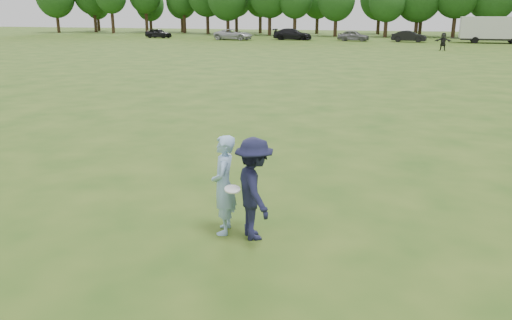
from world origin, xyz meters
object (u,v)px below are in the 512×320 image
(thrower, at_px, (224,185))
(car_d, at_px, (293,34))
(car_a, at_px, (158,33))
(defender, at_px, (254,189))
(car_c, at_px, (233,35))
(player_far_d, at_px, (443,42))
(car_f, at_px, (409,36))
(cargo_trailer, at_px, (495,29))
(car_e, at_px, (354,36))

(thrower, height_order, car_d, thrower)
(car_a, relative_size, car_d, 0.75)
(thrower, bearing_deg, defender, 70.29)
(car_c, bearing_deg, thrower, -157.67)
(defender, relative_size, car_d, 0.34)
(defender, relative_size, player_far_d, 1.01)
(car_c, bearing_deg, car_f, -82.17)
(car_f, bearing_deg, cargo_trailer, -80.37)
(player_far_d, height_order, cargo_trailer, cargo_trailer)
(car_f, distance_m, cargo_trailer, 10.14)
(car_e, bearing_deg, player_far_d, -136.20)
(car_d, distance_m, car_f, 15.50)
(car_c, relative_size, car_f, 1.23)
(car_d, xyz_separation_m, cargo_trailer, (25.57, 0.19, 1.00))
(player_far_d, bearing_deg, car_d, 152.62)
(player_far_d, xyz_separation_m, car_a, (-39.42, 13.68, -0.20))
(car_d, bearing_deg, cargo_trailer, -91.86)
(thrower, bearing_deg, player_far_d, 158.88)
(car_a, xyz_separation_m, cargo_trailer, (45.94, 0.86, 1.09))
(defender, bearing_deg, player_far_d, -39.44)
(car_e, bearing_deg, car_c, 104.63)
(cargo_trailer, bearing_deg, car_d, -179.57)
(car_f, bearing_deg, car_a, 96.72)
(car_d, xyz_separation_m, car_e, (8.40, -0.28, -0.07))
(car_c, distance_m, cargo_trailer, 33.48)
(player_far_d, height_order, car_a, player_far_d)
(car_d, bearing_deg, player_far_d, -129.26)
(thrower, bearing_deg, cargo_trailer, 154.54)
(thrower, xyz_separation_m, car_e, (-5.04, 61.36, -0.18))
(thrower, distance_m, car_a, 69.72)
(car_a, xyz_separation_m, car_f, (35.87, 0.27, 0.03))
(car_f, bearing_deg, thrower, -175.63)
(car_e, xyz_separation_m, cargo_trailer, (17.16, 0.47, 1.07))
(thrower, xyz_separation_m, car_c, (-21.23, 59.10, -0.15))
(defender, height_order, car_a, defender)
(car_d, height_order, cargo_trailer, cargo_trailer)
(car_c, xyz_separation_m, car_f, (23.29, 2.14, -0.03))
(car_d, bearing_deg, car_f, -93.75)
(car_d, bearing_deg, thrower, -169.99)
(defender, xyz_separation_m, car_d, (-14.02, 61.69, -0.13))
(thrower, distance_m, car_d, 63.09)
(defender, height_order, cargo_trailer, cargo_trailer)
(car_a, height_order, car_c, car_c)
(car_f, relative_size, cargo_trailer, 0.48)
(player_far_d, relative_size, car_a, 0.44)
(defender, bearing_deg, car_f, -34.76)
(defender, height_order, player_far_d, defender)
(car_a, bearing_deg, car_c, -91.81)
(defender, height_order, car_f, defender)
(car_c, bearing_deg, car_e, -79.48)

